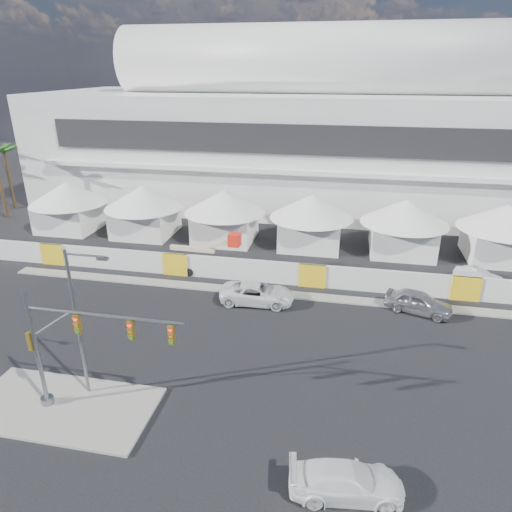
% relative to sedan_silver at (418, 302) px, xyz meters
% --- Properties ---
extents(ground, '(160.00, 160.00, 0.00)m').
position_rel_sedan_silver_xyz_m(ground, '(-14.16, -11.73, -0.83)').
color(ground, black).
rests_on(ground, ground).
extents(median_island, '(10.00, 5.00, 0.15)m').
position_rel_sedan_silver_xyz_m(median_island, '(-20.16, -14.73, -0.75)').
color(median_island, gray).
rests_on(median_island, ground).
extents(far_curb, '(80.00, 1.20, 0.12)m').
position_rel_sedan_silver_xyz_m(far_curb, '(5.84, 0.77, -0.77)').
color(far_curb, gray).
rests_on(far_curb, ground).
extents(stadium, '(80.00, 24.80, 21.98)m').
position_rel_sedan_silver_xyz_m(stadium, '(-5.45, 29.77, 8.62)').
color(stadium, silver).
rests_on(stadium, ground).
extents(tent_row, '(53.40, 8.40, 5.40)m').
position_rel_sedan_silver_xyz_m(tent_row, '(-13.66, 12.27, 2.32)').
color(tent_row, white).
rests_on(tent_row, ground).
extents(hoarding_fence, '(70.00, 0.25, 2.00)m').
position_rel_sedan_silver_xyz_m(hoarding_fence, '(-8.16, 2.77, 0.17)').
color(hoarding_fence, silver).
rests_on(hoarding_fence, ground).
extents(palm_cluster, '(10.60, 10.60, 8.55)m').
position_rel_sedan_silver_xyz_m(palm_cluster, '(-47.62, 17.77, 6.05)').
color(palm_cluster, '#47331E').
rests_on(palm_cluster, ground).
extents(sedan_silver, '(3.42, 5.24, 1.66)m').
position_rel_sedan_silver_xyz_m(sedan_silver, '(0.00, 0.00, 0.00)').
color(sedan_silver, '#A6A7AB').
rests_on(sedan_silver, ground).
extents(pickup_curb, '(2.88, 5.83, 1.59)m').
position_rel_sedan_silver_xyz_m(pickup_curb, '(-12.12, -0.93, -0.03)').
color(pickup_curb, white).
rests_on(pickup_curb, ground).
extents(pickup_near, '(2.69, 5.17, 1.43)m').
position_rel_sedan_silver_xyz_m(pickup_near, '(-5.01, -17.13, -0.11)').
color(pickup_near, white).
rests_on(pickup_near, ground).
extents(lot_car_a, '(2.75, 4.06, 1.27)m').
position_rel_sedan_silver_xyz_m(lot_car_a, '(5.60, 6.17, -0.20)').
color(lot_car_a, silver).
rests_on(lot_car_a, ground).
extents(traffic_mast, '(8.51, 0.66, 6.78)m').
position_rel_sedan_silver_xyz_m(traffic_mast, '(-19.13, -14.67, 3.09)').
color(traffic_mast, slate).
rests_on(traffic_mast, median_island).
extents(streetlight_median, '(2.37, 0.24, 8.58)m').
position_rel_sedan_silver_xyz_m(streetlight_median, '(-19.15, -13.30, 4.24)').
color(streetlight_median, gray).
rests_on(streetlight_median, median_island).
extents(boom_lift, '(7.68, 1.85, 3.90)m').
position_rel_sedan_silver_xyz_m(boom_lift, '(-19.45, 3.77, 0.22)').
color(boom_lift, red).
rests_on(boom_lift, ground).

